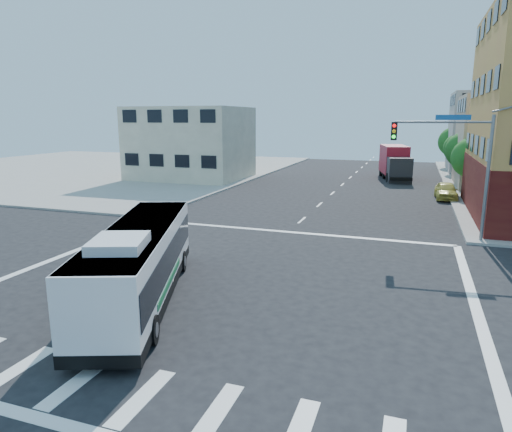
% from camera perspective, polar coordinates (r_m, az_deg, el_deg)
% --- Properties ---
extents(ground, '(120.00, 120.00, 0.00)m').
position_cam_1_polar(ground, '(19.31, -3.45, -8.54)').
color(ground, black).
rests_on(ground, ground).
extents(sidewalk_nw, '(50.00, 50.00, 0.15)m').
position_cam_1_polar(sidewalk_nw, '(66.93, -19.91, 5.65)').
color(sidewalk_nw, '#98968D').
rests_on(sidewalk_nw, ground).
extents(building_east_far, '(12.06, 10.06, 10.00)m').
position_cam_1_polar(building_east_far, '(65.42, 28.35, 9.14)').
color(building_east_far, '#A1A19C').
rests_on(building_east_far, ground).
extents(building_west, '(12.06, 10.06, 8.00)m').
position_cam_1_polar(building_west, '(52.54, -8.15, 8.97)').
color(building_west, beige).
rests_on(building_west, ground).
extents(signal_mast_ne, '(7.91, 1.13, 8.07)m').
position_cam_1_polar(signal_mast_ne, '(27.41, 23.68, 7.30)').
color(signal_mast_ne, slate).
rests_on(signal_mast_ne, ground).
extents(street_tree_a, '(3.60, 3.60, 5.53)m').
position_cam_1_polar(street_tree_a, '(44.96, 25.59, 6.86)').
color(street_tree_a, '#362413').
rests_on(street_tree_a, ground).
extents(street_tree_b, '(3.80, 3.80, 5.79)m').
position_cam_1_polar(street_tree_b, '(52.89, 24.71, 7.74)').
color(street_tree_b, '#362413').
rests_on(street_tree_b, ground).
extents(street_tree_c, '(3.40, 3.40, 5.29)m').
position_cam_1_polar(street_tree_c, '(60.86, 24.03, 7.96)').
color(street_tree_c, '#362413').
rests_on(street_tree_c, ground).
extents(street_tree_d, '(4.00, 4.00, 6.03)m').
position_cam_1_polar(street_tree_d, '(68.81, 23.55, 8.72)').
color(street_tree_d, '#362413').
rests_on(street_tree_d, ground).
extents(transit_bus, '(5.95, 10.87, 3.18)m').
position_cam_1_polar(transit_bus, '(17.66, -14.26, -5.56)').
color(transit_bus, black).
rests_on(transit_bus, ground).
extents(box_truck, '(4.04, 8.63, 3.74)m').
position_cam_1_polar(box_truck, '(54.14, 16.98, 6.33)').
color(box_truck, '#242529').
rests_on(box_truck, ground).
extents(parked_car, '(1.87, 4.32, 1.45)m').
position_cam_1_polar(parked_car, '(42.33, 22.67, 2.94)').
color(parked_car, '#C7BE4C').
rests_on(parked_car, ground).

